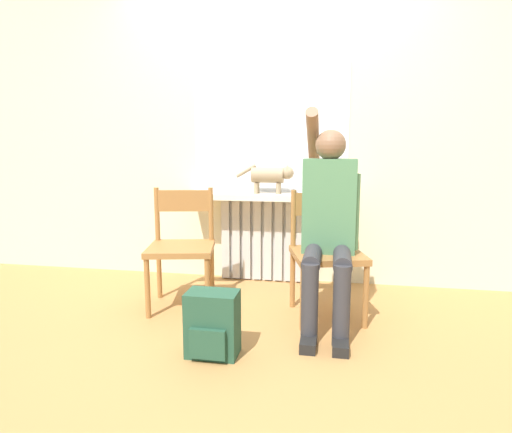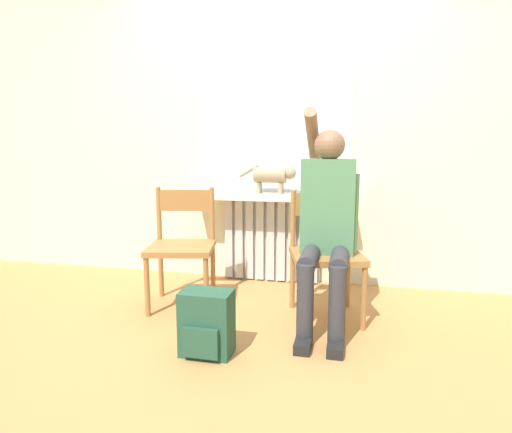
% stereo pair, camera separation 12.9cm
% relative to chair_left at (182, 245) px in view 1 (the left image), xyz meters
% --- Properties ---
extents(ground_plane, '(12.00, 12.00, 0.00)m').
position_rel_chair_left_xyz_m(ground_plane, '(0.52, -0.45, -0.45)').
color(ground_plane, '#B27F47').
extents(wall_with_window, '(7.00, 0.06, 2.70)m').
position_rel_chair_left_xyz_m(wall_with_window, '(0.52, 0.78, 0.90)').
color(wall_with_window, beige).
rests_on(wall_with_window, ground_plane).
extents(radiator, '(0.82, 0.08, 0.71)m').
position_rel_chair_left_xyz_m(radiator, '(0.52, 0.70, -0.09)').
color(radiator, silver).
rests_on(radiator, ground_plane).
extents(windowsill, '(1.34, 0.28, 0.05)m').
position_rel_chair_left_xyz_m(windowsill, '(0.52, 0.60, 0.29)').
color(windowsill, white).
rests_on(windowsill, radiator).
extents(window_glass, '(1.29, 0.01, 1.04)m').
position_rel_chair_left_xyz_m(window_glass, '(0.52, 0.74, 0.84)').
color(window_glass, white).
rests_on(window_glass, windowsill).
extents(chair_left, '(0.53, 0.53, 0.84)m').
position_rel_chair_left_xyz_m(chair_left, '(0.00, 0.00, 0.00)').
color(chair_left, '#9E6B38').
rests_on(chair_left, ground_plane).
extents(chair_right, '(0.55, 0.55, 0.84)m').
position_rel_chair_left_xyz_m(chair_right, '(1.02, -0.00, 0.00)').
color(chair_right, '#9E6B38').
rests_on(chair_right, ground_plane).
extents(person, '(0.36, 0.99, 1.38)m').
position_rel_chair_left_xyz_m(person, '(1.03, -0.11, 0.24)').
color(person, '#333338').
rests_on(person, ground_plane).
extents(cat, '(0.47, 0.13, 0.24)m').
position_rel_chair_left_xyz_m(cat, '(0.55, 0.58, 0.46)').
color(cat, '#9E896B').
rests_on(cat, windowsill).
extents(backpack, '(0.28, 0.21, 0.36)m').
position_rel_chair_left_xyz_m(backpack, '(0.43, -0.70, -0.27)').
color(backpack, '#234C38').
rests_on(backpack, ground_plane).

